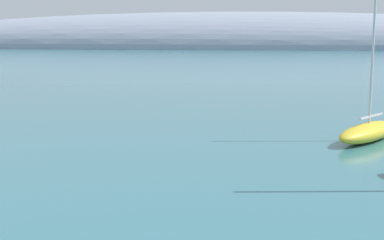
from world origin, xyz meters
The scene contains 2 objects.
distant_ridge centered at (-27.81, 257.11, 0.00)m, with size 383.08×59.20×34.80m, color #8E99AD.
sailboat_yellow_end_of_line centered at (9.65, 32.42, 0.57)m, with size 4.77×6.14×8.88m.
Camera 1 is at (4.86, 2.25, 5.75)m, focal length 49.53 mm.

